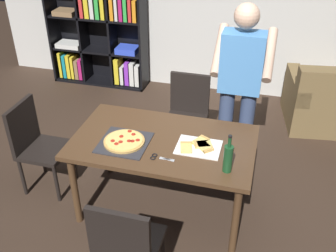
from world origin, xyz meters
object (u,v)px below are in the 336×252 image
chair_far_side (187,111)px  dining_table (163,148)px  chair_left_end (36,142)px  pepperoni_pizza_on_tray (124,142)px  bookshelf (98,16)px  chair_near_camera (126,244)px  kitchen_scissors (158,157)px  wine_bottle (228,158)px  person_serving_pizza (240,84)px

chair_far_side → dining_table: bearing=-90.0°
chair_left_end → pepperoni_pizza_on_tray: 0.99m
dining_table → bookshelf: size_ratio=0.78×
dining_table → chair_near_camera: bearing=-90.0°
kitchen_scissors → bookshelf: bearing=122.0°
pepperoni_pizza_on_tray → kitchen_scissors: bearing=-20.7°
bookshelf → kitchen_scissors: bookshelf is taller
chair_left_end → dining_table: bearing=0.0°
dining_table → chair_near_camera: (-0.00, -0.93, -0.16)m
bookshelf → pepperoni_pizza_on_tray: bookshelf is taller
wine_bottle → person_serving_pizza: bearing=92.2°
bookshelf → pepperoni_pizza_on_tray: bearing=-62.3°
person_serving_pizza → pepperoni_pizza_on_tray: size_ratio=4.37×
wine_bottle → kitchen_scissors: 0.55m
pepperoni_pizza_on_tray → wine_bottle: 0.89m
dining_table → chair_left_end: chair_left_end is taller
dining_table → wine_bottle: size_ratio=4.83×
chair_far_side → person_serving_pizza: (0.53, -0.22, 0.49)m
chair_near_camera → pepperoni_pizza_on_tray: bearing=110.4°
chair_left_end → pepperoni_pizza_on_tray: bearing=-7.5°
dining_table → wine_bottle: (0.57, -0.27, 0.20)m
chair_left_end → bookshelf: bookshelf is taller
person_serving_pizza → kitchen_scissors: 1.11m
chair_near_camera → bookshelf: 3.71m
person_serving_pizza → wine_bottle: (0.04, -0.98, -0.13)m
chair_near_camera → chair_far_side: same height
bookshelf → person_serving_pizza: bookshelf is taller
chair_far_side → pepperoni_pizza_on_tray: (-0.30, -1.06, 0.25)m
pepperoni_pizza_on_tray → bookshelf: bearing=117.7°
chair_near_camera → person_serving_pizza: (0.53, 1.65, 0.49)m
chair_near_camera → pepperoni_pizza_on_tray: (-0.30, 0.81, 0.25)m
dining_table → pepperoni_pizza_on_tray: bearing=-157.4°
chair_far_side → wine_bottle: bearing=-64.6°
dining_table → chair_far_side: 0.95m
person_serving_pizza → chair_near_camera: bearing=-107.9°
dining_table → person_serving_pizza: bearing=53.3°
pepperoni_pizza_on_tray → kitchen_scissors: size_ratio=2.06×
pepperoni_pizza_on_tray → kitchen_scissors: 0.35m
chair_left_end → person_serving_pizza: (1.78, 0.71, 0.49)m
wine_bottle → kitchen_scissors: wine_bottle is taller
bookshelf → pepperoni_pizza_on_tray: (1.31, -2.50, -0.22)m
dining_table → pepperoni_pizza_on_tray: pepperoni_pizza_on_tray is taller
chair_far_side → chair_left_end: 1.56m
dining_table → person_serving_pizza: 0.95m
chair_far_side → bookshelf: size_ratio=0.46×
bookshelf → person_serving_pizza: bearing=-37.8°
bookshelf → wine_bottle: size_ratio=6.17×
chair_far_side → chair_left_end: bearing=-143.2°
chair_far_side → bookshelf: bearing=138.2°
bookshelf → kitchen_scissors: bearing=-58.0°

